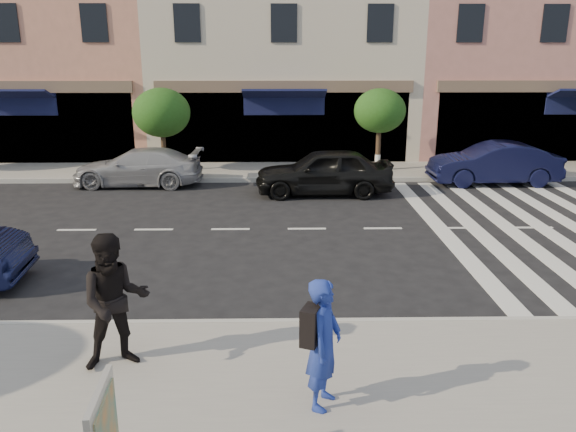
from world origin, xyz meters
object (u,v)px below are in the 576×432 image
(photographer, at_px, (324,344))
(car_far_left, at_px, (138,167))
(walker, at_px, (115,301))
(car_far_mid, at_px, (324,172))
(car_far_right, at_px, (494,163))

(photographer, height_order, car_far_left, photographer)
(walker, xyz_separation_m, car_far_left, (-2.56, 11.91, -0.49))
(car_far_left, distance_m, car_far_mid, 6.45)
(photographer, distance_m, car_far_right, 14.66)
(walker, distance_m, car_far_right, 15.42)
(car_far_left, distance_m, car_far_right, 12.33)
(car_far_mid, bearing_deg, photographer, -5.08)
(car_far_left, relative_size, car_far_right, 1.00)
(car_far_mid, relative_size, car_far_right, 1.00)
(walker, relative_size, car_far_left, 0.45)
(car_far_mid, bearing_deg, walker, -20.12)
(car_far_left, xyz_separation_m, car_far_mid, (6.30, -1.38, 0.11))
(car_far_left, bearing_deg, photographer, 24.02)
(walker, bearing_deg, car_far_left, 83.45)
(walker, xyz_separation_m, car_far_right, (9.77, 11.91, -0.41))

